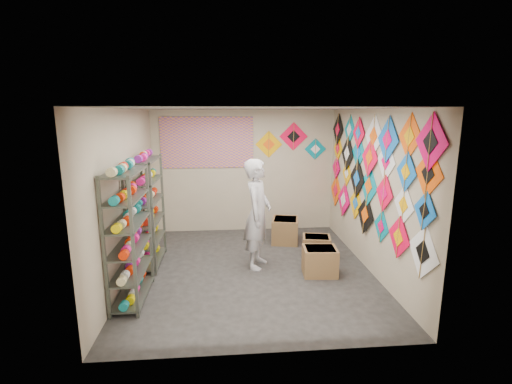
{
  "coord_description": "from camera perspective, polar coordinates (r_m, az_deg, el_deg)",
  "views": [
    {
      "loc": [
        -0.44,
        -5.91,
        2.65
      ],
      "look_at": [
        0.1,
        0.3,
        1.3
      ],
      "focal_mm": 26.0,
      "sensor_mm": 36.0,
      "label": 1
    }
  ],
  "objects": [
    {
      "name": "ground",
      "position": [
        6.49,
        -0.67,
        -11.88
      ],
      "size": [
        4.5,
        4.5,
        0.0
      ],
      "primitive_type": "plane",
      "color": "black"
    },
    {
      "name": "poster",
      "position": [
        8.17,
        -7.54,
        7.55
      ],
      "size": [
        2.0,
        0.01,
        1.1
      ],
      "primitive_type": "cube",
      "color": "#784392",
      "rests_on": "room_walls"
    },
    {
      "name": "carton_a",
      "position": [
        6.34,
        9.78,
        -10.42
      ],
      "size": [
        0.59,
        0.5,
        0.46
      ],
      "primitive_type": "cube",
      "rotation": [
        0.0,
        0.0,
        -0.09
      ],
      "color": "brown",
      "rests_on": "ground"
    },
    {
      "name": "shopkeeper",
      "position": [
        6.33,
        0.25,
        -3.4
      ],
      "size": [
        0.96,
        0.87,
        1.89
      ],
      "primitive_type": "imported",
      "rotation": [
        0.0,
        0.0,
        1.25
      ],
      "color": "beige",
      "rests_on": "ground"
    },
    {
      "name": "kite_wall_display",
      "position": [
        6.48,
        17.05,
        2.77
      ],
      "size": [
        0.06,
        4.36,
        2.11
      ],
      "color": "white",
      "rests_on": "room_walls"
    },
    {
      "name": "string_spools",
      "position": [
        6.08,
        -17.55,
        -3.66
      ],
      "size": [
        0.12,
        2.36,
        0.12
      ],
      "color": "#F61886",
      "rests_on": "ground"
    },
    {
      "name": "shelf_rack_front",
      "position": [
        5.5,
        -18.93,
        -6.45
      ],
      "size": [
        0.4,
        1.1,
        1.9
      ],
      "primitive_type": "cube",
      "color": "#4C5147",
      "rests_on": "ground"
    },
    {
      "name": "carton_c",
      "position": [
        7.72,
        4.51,
        -5.91
      ],
      "size": [
        0.63,
        0.67,
        0.5
      ],
      "primitive_type": "cube",
      "rotation": [
        0.0,
        0.0,
        -0.21
      ],
      "color": "brown",
      "rests_on": "ground"
    },
    {
      "name": "room_walls",
      "position": [
        6.01,
        -0.7,
        2.59
      ],
      "size": [
        4.5,
        4.5,
        4.5
      ],
      "color": "tan",
      "rests_on": "ground"
    },
    {
      "name": "shelf_rack_back",
      "position": [
        6.72,
        -16.33,
        -2.94
      ],
      "size": [
        0.4,
        1.1,
        1.9
      ],
      "primitive_type": "cube",
      "color": "#4C5147",
      "rests_on": "ground"
    },
    {
      "name": "back_wall_kites",
      "position": [
        8.3,
        5.25,
        7.62
      ],
      "size": [
        1.59,
        0.02,
        0.84
      ],
      "color": "#F3A600",
      "rests_on": "room_walls"
    },
    {
      "name": "carton_b",
      "position": [
        7.02,
        9.26,
        -8.35
      ],
      "size": [
        0.57,
        0.5,
        0.41
      ],
      "primitive_type": "cube",
      "rotation": [
        0.0,
        0.0,
        -0.2
      ],
      "color": "brown",
      "rests_on": "ground"
    }
  ]
}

